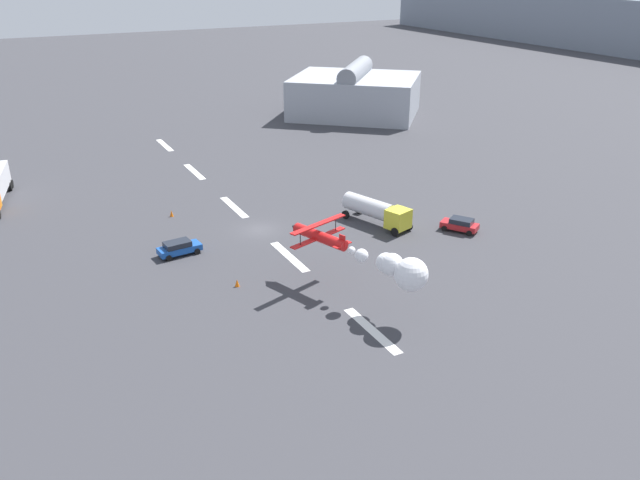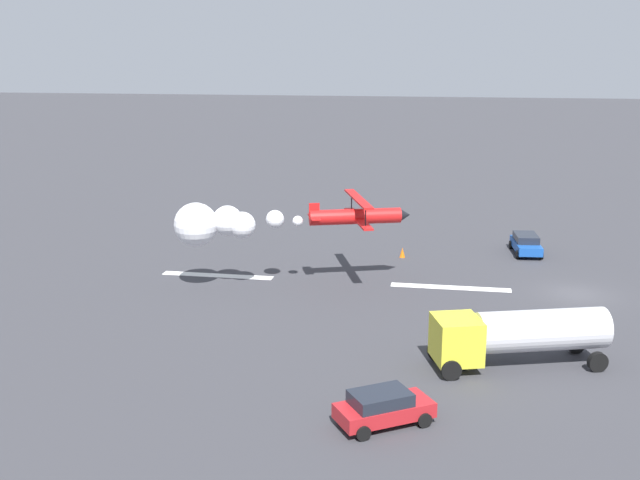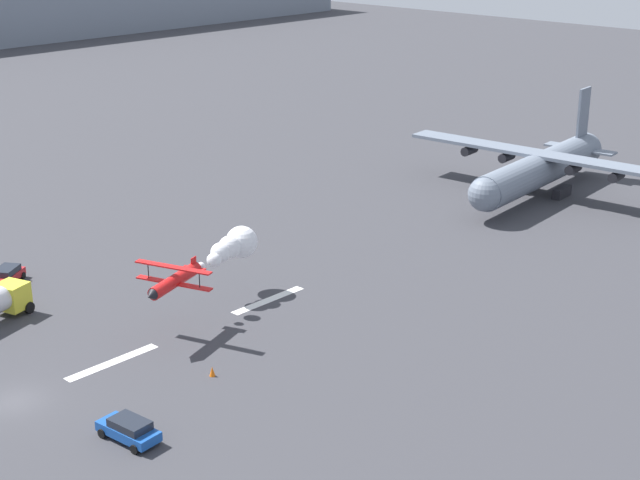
{
  "view_description": "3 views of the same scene",
  "coord_description": "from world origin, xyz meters",
  "px_view_note": "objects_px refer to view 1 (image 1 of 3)",
  "views": [
    {
      "loc": [
        63.48,
        -25.16,
        28.5
      ],
      "look_at": [
        14.63,
        0.21,
        4.36
      ],
      "focal_mm": 36.26,
      "sensor_mm": 36.0,
      "label": 1
    },
    {
      "loc": [
        8.37,
        49.61,
        15.47
      ],
      "look_at": [
        16.95,
        0.68,
        3.09
      ],
      "focal_mm": 42.69,
      "sensor_mm": 36.0,
      "label": 2
    },
    {
      "loc": [
        -28.44,
        -55.91,
        32.95
      ],
      "look_at": [
        31.04,
        0.0,
        3.87
      ],
      "focal_mm": 53.78,
      "sensor_mm": 36.0,
      "label": 3
    }
  ],
  "objects_px": {
    "stunt_biplane_red": "(385,263)",
    "fuel_tanker_truck": "(377,210)",
    "followme_car_yellow": "(179,248)",
    "traffic_cone_far": "(237,283)",
    "traffic_cone_near": "(172,213)",
    "airport_staff_sedan": "(460,224)"
  },
  "relations": [
    {
      "from": "airport_staff_sedan",
      "to": "traffic_cone_far",
      "type": "bearing_deg",
      "value": -87.79
    },
    {
      "from": "followme_car_yellow",
      "to": "traffic_cone_near",
      "type": "relative_size",
      "value": 6.11
    },
    {
      "from": "stunt_biplane_red",
      "to": "fuel_tanker_truck",
      "type": "bearing_deg",
      "value": 149.65
    },
    {
      "from": "airport_staff_sedan",
      "to": "traffic_cone_near",
      "type": "relative_size",
      "value": 5.91
    },
    {
      "from": "followme_car_yellow",
      "to": "traffic_cone_near",
      "type": "height_order",
      "value": "followme_car_yellow"
    },
    {
      "from": "stunt_biplane_red",
      "to": "followme_car_yellow",
      "type": "height_order",
      "value": "stunt_biplane_red"
    },
    {
      "from": "airport_staff_sedan",
      "to": "traffic_cone_near",
      "type": "distance_m",
      "value": 33.96
    },
    {
      "from": "stunt_biplane_red",
      "to": "followme_car_yellow",
      "type": "relative_size",
      "value": 3.31
    },
    {
      "from": "airport_staff_sedan",
      "to": "traffic_cone_near",
      "type": "height_order",
      "value": "airport_staff_sedan"
    },
    {
      "from": "followme_car_yellow",
      "to": "traffic_cone_far",
      "type": "relative_size",
      "value": 6.11
    },
    {
      "from": "fuel_tanker_truck",
      "to": "airport_staff_sedan",
      "type": "xyz_separation_m",
      "value": [
        6.03,
        7.37,
        -0.93
      ]
    },
    {
      "from": "fuel_tanker_truck",
      "to": "traffic_cone_near",
      "type": "bearing_deg",
      "value": -123.39
    },
    {
      "from": "fuel_tanker_truck",
      "to": "airport_staff_sedan",
      "type": "height_order",
      "value": "fuel_tanker_truck"
    },
    {
      "from": "traffic_cone_near",
      "to": "traffic_cone_far",
      "type": "relative_size",
      "value": 1.0
    },
    {
      "from": "fuel_tanker_truck",
      "to": "followme_car_yellow",
      "type": "distance_m",
      "value": 22.84
    },
    {
      "from": "followme_car_yellow",
      "to": "traffic_cone_far",
      "type": "xyz_separation_m",
      "value": [
        9.46,
        2.83,
        -0.44
      ]
    },
    {
      "from": "airport_staff_sedan",
      "to": "traffic_cone_far",
      "type": "distance_m",
      "value": 27.26
    },
    {
      "from": "fuel_tanker_truck",
      "to": "traffic_cone_near",
      "type": "xyz_separation_m",
      "value": [
        -13.47,
        -20.44,
        -1.36
      ]
    },
    {
      "from": "fuel_tanker_truck",
      "to": "traffic_cone_far",
      "type": "height_order",
      "value": "fuel_tanker_truck"
    },
    {
      "from": "airport_staff_sedan",
      "to": "traffic_cone_near",
      "type": "bearing_deg",
      "value": -125.04
    },
    {
      "from": "stunt_biplane_red",
      "to": "airport_staff_sedan",
      "type": "xyz_separation_m",
      "value": [
        -11.14,
        17.41,
        -3.76
      ]
    },
    {
      "from": "stunt_biplane_red",
      "to": "fuel_tanker_truck",
      "type": "distance_m",
      "value": 20.09
    }
  ]
}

